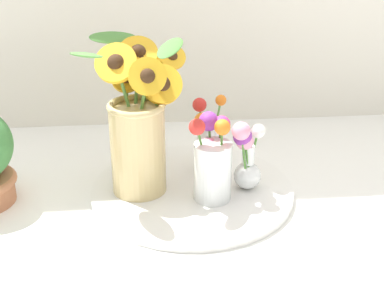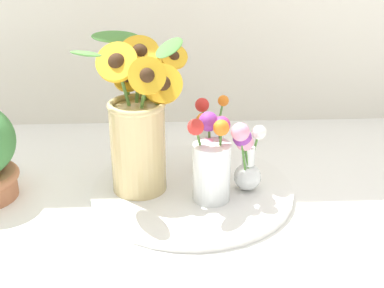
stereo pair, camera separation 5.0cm
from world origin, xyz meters
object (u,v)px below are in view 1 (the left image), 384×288
(vase_small_center, at_px, (212,161))
(vase_small_back, at_px, (208,139))
(vase_bulb_right, at_px, (246,156))
(mason_jar_sunflowers, at_px, (138,129))
(serving_tray, at_px, (192,190))

(vase_small_center, relative_size, vase_small_back, 1.05)
(vase_bulb_right, height_order, vase_small_back, vase_small_back)
(mason_jar_sunflowers, height_order, vase_small_back, mason_jar_sunflowers)
(serving_tray, height_order, vase_bulb_right, vase_bulb_right)
(serving_tray, xyz_separation_m, vase_small_back, (0.05, 0.09, 0.08))
(mason_jar_sunflowers, distance_m, vase_small_back, 0.19)
(serving_tray, relative_size, vase_small_back, 2.54)
(vase_bulb_right, xyz_separation_m, vase_small_back, (-0.07, 0.11, -0.01))
(mason_jar_sunflowers, height_order, vase_small_center, mason_jar_sunflowers)
(vase_bulb_right, bearing_deg, vase_small_center, -161.96)
(serving_tray, relative_size, vase_bulb_right, 2.60)
(vase_bulb_right, bearing_deg, vase_small_back, 122.32)
(serving_tray, bearing_deg, vase_small_back, 62.73)
(vase_bulb_right, relative_size, vase_small_back, 0.98)
(serving_tray, bearing_deg, vase_bulb_right, -9.81)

